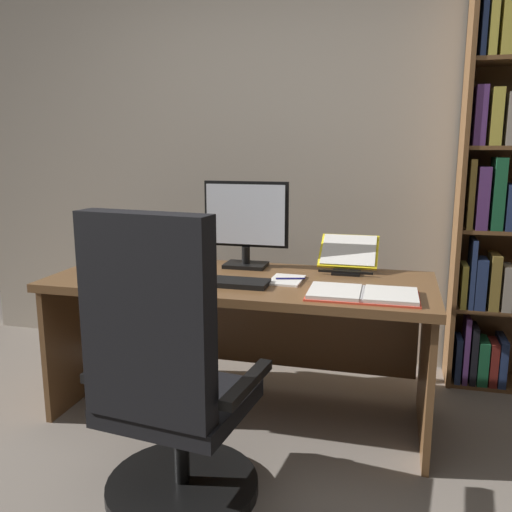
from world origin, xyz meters
TOP-DOWN VIEW (x-y plane):
  - wall_back at (0.00, 2.00)m, footprint 4.61×0.12m
  - desk at (-0.16, 1.15)m, footprint 1.86×0.74m
  - office_chair at (-0.21, 0.30)m, footprint 0.65×0.60m
  - monitor at (-0.20, 1.32)m, footprint 0.45×0.16m
  - laptop at (-0.71, 1.32)m, footprint 0.33×0.30m
  - keyboard at (-0.20, 0.93)m, footprint 0.42×0.15m
  - computer_mouse at (-0.50, 0.93)m, footprint 0.06×0.10m
  - reading_stand_with_book at (0.33, 1.39)m, footprint 0.30×0.28m
  - open_binder at (0.44, 0.88)m, footprint 0.48×0.27m
  - notepad at (0.07, 1.07)m, footprint 0.16×0.21m
  - pen at (0.09, 1.07)m, footprint 0.14×0.04m
  - coffee_mug at (-0.95, 1.13)m, footprint 0.09×0.09m

SIDE VIEW (x-z plane):
  - office_chair at x=-0.21m, z-range -0.09..1.05m
  - desk at x=-0.16m, z-range 0.17..0.89m
  - notepad at x=0.07m, z-range 0.71..0.72m
  - open_binder at x=0.44m, z-range 0.71..0.74m
  - keyboard at x=-0.20m, z-range 0.71..0.74m
  - pen at x=0.09m, z-range 0.72..0.73m
  - computer_mouse at x=-0.50m, z-range 0.71..0.75m
  - coffee_mug at x=-0.95m, z-range 0.71..0.80m
  - laptop at x=-0.71m, z-range 0.65..0.88m
  - reading_stand_with_book at x=0.33m, z-range 0.71..0.88m
  - monitor at x=-0.20m, z-range 0.71..1.17m
  - wall_back at x=0.00m, z-range 0.00..2.58m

